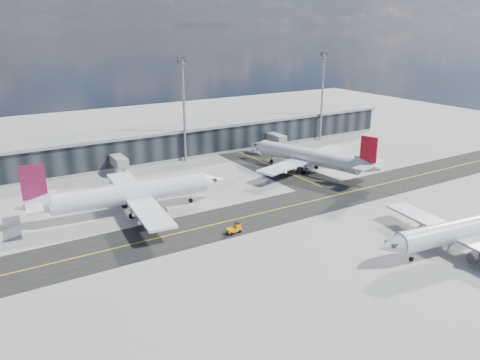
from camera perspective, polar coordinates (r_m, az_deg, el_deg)
The scene contains 9 objects.
ground at distance 95.62m, azimuth 5.77°, elevation -4.39°, with size 300.00×300.00×0.00m, color gray.
taxiway_lanes at distance 105.80m, azimuth 3.96°, elevation -2.06°, with size 180.00×63.00×0.03m.
terminal_concourse at distance 139.82m, azimuth -7.88°, elevation 4.61°, with size 152.00×19.80×8.80m.
floodlight_masts at distance 131.33m, azimuth -6.87°, elevation 8.90°, with size 102.50×0.70×28.90m.
airliner_af at distance 97.86m, azimuth -13.41°, elevation -1.67°, with size 42.44×36.23×12.56m.
airliner_redtail at distance 124.35m, azimuth 8.49°, elevation 2.80°, with size 34.17×39.67×11.95m.
airliner_near at distance 89.27m, azimuth 25.86°, elevation -5.40°, with size 37.19×31.81×11.02m.
baggage_tug at distance 87.40m, azimuth -0.63°, elevation -5.92°, with size 2.86×1.58×1.74m.
service_van at distance 140.96m, azimuth 1.80°, elevation 3.50°, with size 2.53×5.48×1.52m, color white.
Camera 1 is at (-54.08, -69.80, 36.68)m, focal length 35.00 mm.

